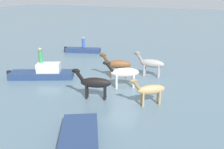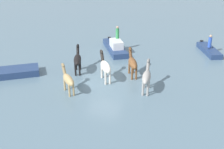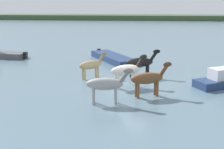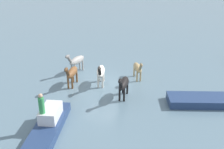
% 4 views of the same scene
% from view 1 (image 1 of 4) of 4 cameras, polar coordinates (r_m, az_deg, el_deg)
% --- Properties ---
extents(ground_plane, '(176.36, 176.36, 0.00)m').
position_cam_1_polar(ground_plane, '(17.40, 2.53, -3.11)').
color(ground_plane, slate).
extents(horse_chestnut_trailing, '(2.43, 1.63, 2.00)m').
position_cam_1_polar(horse_chestnut_trailing, '(17.08, 2.74, 0.40)').
color(horse_chestnut_trailing, silver).
rests_on(horse_chestnut_trailing, ground_plane).
extents(horse_gray_outer, '(2.47, 1.31, 1.95)m').
position_cam_1_polar(horse_gray_outer, '(19.16, 1.31, 2.41)').
color(horse_gray_outer, brown).
rests_on(horse_gray_outer, ground_plane).
extents(horse_pinto_flank, '(1.96, 1.75, 1.77)m').
position_cam_1_polar(horse_pinto_flank, '(14.64, 8.85, -3.59)').
color(horse_pinto_flank, tan).
rests_on(horse_pinto_flank, ground_plane).
extents(horse_mid_herd, '(2.53, 0.71, 1.96)m').
position_cam_1_polar(horse_mid_herd, '(19.66, 9.09, 2.61)').
color(horse_mid_herd, '#9E9993').
rests_on(horse_mid_herd, ground_plane).
extents(horse_lead, '(2.49, 1.16, 1.95)m').
position_cam_1_polar(horse_lead, '(15.34, -4.19, -1.93)').
color(horse_lead, black).
rests_on(horse_lead, ground_plane).
extents(boat_launch_far, '(4.10, 2.27, 0.72)m').
position_cam_1_polar(boat_launch_far, '(27.77, -6.87, 5.54)').
color(boat_launch_far, navy).
rests_on(boat_launch_far, ground_plane).
extents(boat_skiff_near, '(5.04, 3.50, 1.35)m').
position_cam_1_polar(boat_skiff_near, '(20.03, -15.90, 0.13)').
color(boat_skiff_near, navy).
rests_on(boat_skiff_near, ground_plane).
extents(person_spotter_bow, '(0.32, 0.32, 1.19)m').
position_cam_1_polar(person_spotter_bow, '(27.48, -6.74, 7.45)').
color(person_spotter_bow, '#2D51B2').
rests_on(person_spotter_bow, boat_launch_far).
extents(person_watcher_seated, '(0.32, 0.32, 1.19)m').
position_cam_1_polar(person_watcher_seated, '(19.90, -16.44, 4.26)').
color(person_watcher_seated, '#338C4C').
rests_on(person_watcher_seated, boat_skiff_near).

